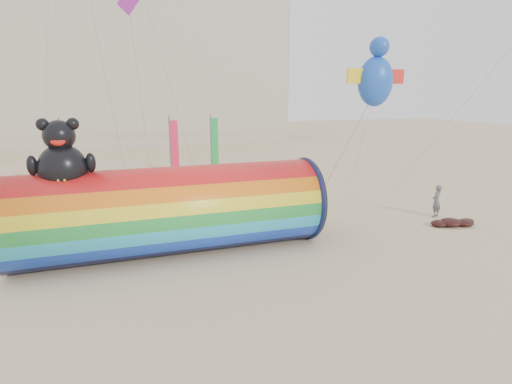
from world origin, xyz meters
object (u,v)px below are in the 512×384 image
object	(u,v)px
hotel_building	(60,67)
windsock_assembly	(172,208)
fabric_bundle	(453,222)
kite_handler	(437,201)

from	to	relation	value
hotel_building	windsock_assembly	world-z (taller)	hotel_building
windsock_assembly	fabric_bundle	world-z (taller)	windsock_assembly
hotel_building	kite_handler	distance (m)	50.67
windsock_assembly	kite_handler	xyz separation A→B (m)	(14.61, 0.38, -1.06)
hotel_building	windsock_assembly	xyz separation A→B (m)	(8.72, -44.37, -8.34)
hotel_building	fabric_bundle	world-z (taller)	hotel_building
kite_handler	fabric_bundle	distance (m)	1.74
hotel_building	kite_handler	xyz separation A→B (m)	(23.33, -43.99, -9.40)
kite_handler	fabric_bundle	world-z (taller)	kite_handler
hotel_building	windsock_assembly	bearing A→B (deg)	-78.88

